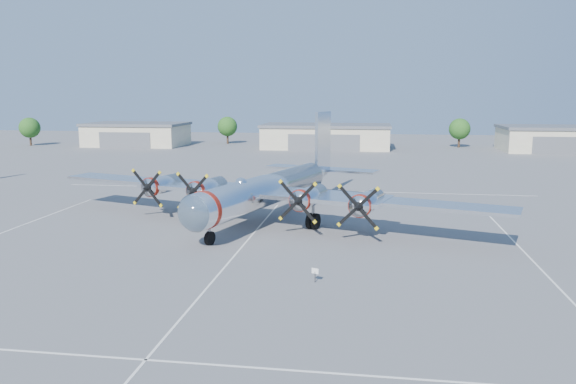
# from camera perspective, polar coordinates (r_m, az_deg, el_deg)

# --- Properties ---
(ground) EXTENTS (260.00, 260.00, 0.00)m
(ground) POSITION_cam_1_polar(r_m,az_deg,el_deg) (47.54, -4.04, -4.82)
(ground) COLOR #5E5E61
(ground) RESTS_ON ground
(parking_lines) EXTENTS (60.00, 50.08, 0.01)m
(parking_lines) POSITION_cam_1_polar(r_m,az_deg,el_deg) (45.89, -4.51, -5.36)
(parking_lines) COLOR silver
(parking_lines) RESTS_ON ground
(hangar_west) EXTENTS (22.60, 14.60, 5.40)m
(hangar_west) POSITION_cam_1_polar(r_m,az_deg,el_deg) (138.57, -15.08, 5.70)
(hangar_west) COLOR #BEB197
(hangar_west) RESTS_ON ground
(hangar_center) EXTENTS (28.60, 14.60, 5.40)m
(hangar_center) POSITION_cam_1_polar(r_m,az_deg,el_deg) (127.58, 3.90, 5.68)
(hangar_center) COLOR #BEB197
(hangar_center) RESTS_ON ground
(hangar_east) EXTENTS (20.60, 14.60, 5.40)m
(hangar_east) POSITION_cam_1_polar(r_m,az_deg,el_deg) (132.74, 25.11, 4.94)
(hangar_east) COLOR #BEB197
(hangar_east) RESTS_ON ground
(tree_far_west) EXTENTS (4.80, 4.80, 6.64)m
(tree_far_west) POSITION_cam_1_polar(r_m,az_deg,el_deg) (146.84, -24.77, 5.94)
(tree_far_west) COLOR #382619
(tree_far_west) RESTS_ON ground
(tree_west) EXTENTS (4.80, 4.80, 6.64)m
(tree_west) POSITION_cam_1_polar(r_m,az_deg,el_deg) (139.57, -6.17, 6.63)
(tree_west) COLOR #382619
(tree_west) RESTS_ON ground
(tree_east) EXTENTS (4.80, 4.80, 6.64)m
(tree_east) POSITION_cam_1_polar(r_m,az_deg,el_deg) (134.60, 17.03, 6.14)
(tree_east) COLOR #382619
(tree_east) RESTS_ON ground
(main_bomber_b29) EXTENTS (52.80, 43.35, 10.08)m
(main_bomber_b29) POSITION_cam_1_polar(r_m,az_deg,el_deg) (55.09, -1.76, -2.75)
(main_bomber_b29) COLOR white
(main_bomber_b29) RESTS_ON ground
(info_placard) EXTENTS (0.47, 0.21, 0.94)m
(info_placard) POSITION_cam_1_polar(r_m,az_deg,el_deg) (36.79, 2.77, -8.17)
(info_placard) COLOR black
(info_placard) RESTS_ON ground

